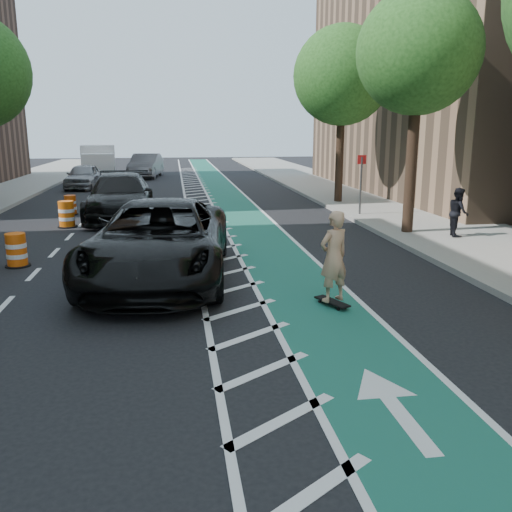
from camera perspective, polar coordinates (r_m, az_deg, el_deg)
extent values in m
plane|color=black|center=(9.35, -9.85, -8.84)|extent=(120.00, 120.00, 0.00)
cube|color=#1B6059|center=(19.18, -0.28, 2.82)|extent=(2.00, 90.00, 0.01)
cube|color=silver|center=(19.03, -4.76, 2.68)|extent=(1.40, 90.00, 0.01)
cube|color=gray|center=(21.09, 17.51, 3.35)|extent=(5.00, 90.00, 0.15)
cube|color=gray|center=(20.14, 11.21, 3.28)|extent=(0.12, 90.00, 0.16)
cube|color=#84664C|center=(33.97, 23.98, 22.41)|extent=(14.00, 22.00, 19.00)
cylinder|color=#382619|center=(18.36, 16.14, 8.74)|extent=(0.36, 0.36, 4.40)
sphere|color=#1C4617|center=(18.46, 16.90, 19.93)|extent=(4.20, 4.20, 4.20)
cylinder|color=#382619|center=(25.84, 8.74, 10.27)|extent=(0.36, 0.36, 4.40)
sphere|color=#1C4617|center=(25.92, 9.03, 18.24)|extent=(4.20, 4.20, 4.20)
cylinder|color=#4C4C4C|center=(22.04, 10.96, 7.08)|extent=(0.08, 0.08, 2.40)
cube|color=red|center=(21.95, 11.09, 9.93)|extent=(0.35, 0.02, 0.35)
cube|color=black|center=(11.02, 8.02, -4.77)|extent=(0.57, 0.88, 0.03)
cylinder|color=black|center=(11.19, 6.72, -4.80)|extent=(0.06, 0.07, 0.07)
cylinder|color=black|center=(11.30, 7.41, -4.64)|extent=(0.06, 0.07, 0.07)
cylinder|color=black|center=(10.78, 8.65, -5.57)|extent=(0.06, 0.07, 0.07)
cylinder|color=black|center=(10.90, 9.35, -5.40)|extent=(0.06, 0.07, 0.07)
imported|color=tan|center=(10.77, 8.18, -0.06)|extent=(0.79, 0.67, 1.83)
imported|color=black|center=(12.87, -10.13, 1.57)|extent=(3.77, 6.94, 1.85)
imported|color=black|center=(22.10, -14.11, 6.09)|extent=(2.52, 6.06, 1.75)
imported|color=gray|center=(34.11, -17.69, 8.01)|extent=(1.93, 4.33, 1.45)
imported|color=slate|center=(40.72, -11.52, 9.30)|extent=(2.48, 5.37, 1.71)
imported|color=black|center=(18.30, 20.51, 4.36)|extent=(0.76, 0.87, 1.54)
cube|color=white|center=(44.72, -16.27, 9.73)|extent=(2.89, 3.88, 2.25)
cube|color=white|center=(42.03, -16.27, 9.15)|extent=(2.45, 2.06, 1.69)
cylinder|color=black|center=(41.64, -17.65, 8.40)|extent=(0.37, 0.82, 0.79)
cylinder|color=black|center=(41.61, -14.83, 8.58)|extent=(0.37, 0.82, 0.79)
cylinder|color=black|center=(45.68, -17.48, 8.79)|extent=(0.37, 0.82, 0.79)
cylinder|color=black|center=(45.66, -14.91, 8.95)|extent=(0.37, 0.82, 0.79)
cylinder|color=#F0590C|center=(15.27, -23.90, 0.58)|extent=(0.50, 0.50, 0.87)
cylinder|color=silver|center=(15.30, -23.85, 0.05)|extent=(0.51, 0.51, 0.12)
cylinder|color=silver|center=(15.24, -23.95, 1.04)|extent=(0.51, 0.51, 0.12)
cylinder|color=black|center=(15.35, -23.76, -0.93)|extent=(0.64, 0.64, 0.04)
cylinder|color=#D85A0B|center=(20.75, -19.31, 4.18)|extent=(0.55, 0.55, 0.95)
cylinder|color=silver|center=(20.78, -19.27, 3.75)|extent=(0.56, 0.56, 0.13)
cylinder|color=silver|center=(20.73, -19.34, 4.55)|extent=(0.56, 0.56, 0.13)
cylinder|color=black|center=(20.82, -19.21, 2.95)|extent=(0.70, 0.70, 0.04)
cylinder|color=#DE4D0B|center=(23.76, -18.94, 5.10)|extent=(0.47, 0.47, 0.81)
cylinder|color=silver|center=(23.78, -18.92, 4.78)|extent=(0.48, 0.48, 0.11)
cylinder|color=silver|center=(23.75, -18.96, 5.38)|extent=(0.48, 0.48, 0.11)
cylinder|color=black|center=(23.82, -18.87, 4.18)|extent=(0.59, 0.59, 0.04)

